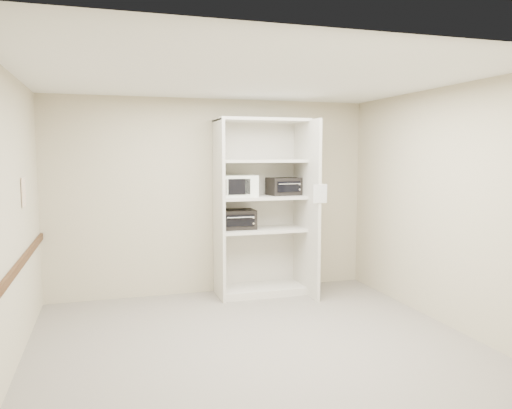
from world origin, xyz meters
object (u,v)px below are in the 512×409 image
object	(u,v)px
toaster_oven_upper	(284,186)
shelving_unit	(264,213)
microwave	(238,186)
toaster_oven_lower	(237,219)

from	to	relation	value
toaster_oven_upper	shelving_unit	bearing A→B (deg)	-178.11
shelving_unit	toaster_oven_upper	distance (m)	0.47
microwave	toaster_oven_lower	bearing A→B (deg)	90.19
shelving_unit	microwave	bearing A→B (deg)	178.98
microwave	toaster_oven_lower	world-z (taller)	microwave
toaster_oven_lower	shelving_unit	bearing A→B (deg)	-6.35
toaster_oven_upper	toaster_oven_lower	bearing A→B (deg)	172.61
shelving_unit	toaster_oven_upper	size ratio (longest dim) A/B	5.72
toaster_oven_lower	microwave	bearing A→B (deg)	-88.52
shelving_unit	toaster_oven_lower	size ratio (longest dim) A/B	5.11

